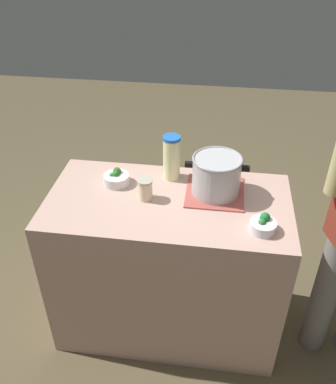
% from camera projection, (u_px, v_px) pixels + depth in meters
% --- Properties ---
extents(ground_plane, '(8.00, 8.00, 0.00)m').
position_uv_depth(ground_plane, '(168.00, 317.00, 2.60)').
color(ground_plane, brown).
extents(counter_slab, '(1.23, 0.64, 0.92)m').
position_uv_depth(counter_slab, '(168.00, 265.00, 2.34)').
color(counter_slab, tan).
rests_on(counter_slab, ground_plane).
extents(dish_cloth, '(0.29, 0.30, 0.01)m').
position_uv_depth(dish_cloth, '(215.00, 192.00, 2.12)').
color(dish_cloth, '#AE5148').
rests_on(dish_cloth, counter_slab).
extents(cooking_pot, '(0.32, 0.25, 0.20)m').
position_uv_depth(cooking_pot, '(216.00, 175.00, 2.06)').
color(cooking_pot, '#B7B7BC').
rests_on(cooking_pot, dish_cloth).
extents(lemonade_pitcher, '(0.09, 0.09, 0.25)m').
position_uv_depth(lemonade_pitcher, '(172.00, 157.00, 2.17)').
color(lemonade_pitcher, '#EDF3AB').
rests_on(lemonade_pitcher, counter_slab).
extents(mason_jar, '(0.08, 0.08, 0.11)m').
position_uv_depth(mason_jar, '(145.00, 189.00, 2.06)').
color(mason_jar, beige).
rests_on(mason_jar, counter_slab).
extents(broccoli_bowl_front, '(0.14, 0.14, 0.08)m').
position_uv_depth(broccoli_bowl_front, '(116.00, 178.00, 2.18)').
color(broccoli_bowl_front, silver).
rests_on(broccoli_bowl_front, counter_slab).
extents(broccoli_bowl_center, '(0.12, 0.12, 0.08)m').
position_uv_depth(broccoli_bowl_center, '(263.00, 225.00, 1.87)').
color(broccoli_bowl_center, silver).
rests_on(broccoli_bowl_center, counter_slab).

